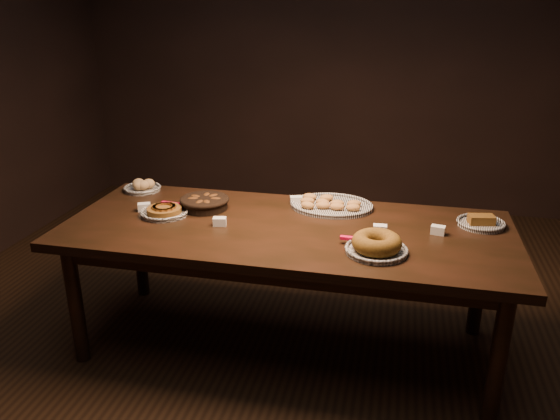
% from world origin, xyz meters
% --- Properties ---
extents(ground, '(5.00, 5.00, 0.00)m').
position_xyz_m(ground, '(0.00, 0.00, 0.00)').
color(ground, black).
rests_on(ground, ground).
extents(buffet_table, '(2.40, 1.00, 0.75)m').
position_xyz_m(buffet_table, '(0.00, 0.00, 0.68)').
color(buffet_table, black).
rests_on(buffet_table, ground).
extents(apple_tart_plate, '(0.34, 0.27, 0.05)m').
position_xyz_m(apple_tart_plate, '(-0.70, 0.01, 0.77)').
color(apple_tart_plate, white).
rests_on(apple_tart_plate, buffet_table).
extents(madeleine_platter, '(0.48, 0.39, 0.05)m').
position_xyz_m(madeleine_platter, '(0.19, 0.33, 0.77)').
color(madeleine_platter, black).
rests_on(madeleine_platter, buffet_table).
extents(bundt_cake_plate, '(0.34, 0.32, 0.09)m').
position_xyz_m(bundt_cake_plate, '(0.49, -0.23, 0.79)').
color(bundt_cake_plate, black).
rests_on(bundt_cake_plate, buffet_table).
extents(croissant_basket, '(0.32, 0.32, 0.07)m').
position_xyz_m(croissant_basket, '(-0.52, 0.16, 0.79)').
color(croissant_basket, black).
rests_on(croissant_basket, buffet_table).
extents(bread_roll_plate, '(0.24, 0.24, 0.07)m').
position_xyz_m(bread_roll_plate, '(-1.02, 0.38, 0.78)').
color(bread_roll_plate, white).
rests_on(bread_roll_plate, buffet_table).
extents(loaf_plate, '(0.25, 0.25, 0.06)m').
position_xyz_m(loaf_plate, '(1.02, 0.24, 0.77)').
color(loaf_plate, black).
rests_on(loaf_plate, buffet_table).
extents(tent_cards, '(1.71, 0.49, 0.04)m').
position_xyz_m(tent_cards, '(0.01, 0.08, 0.77)').
color(tent_cards, white).
rests_on(tent_cards, buffet_table).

